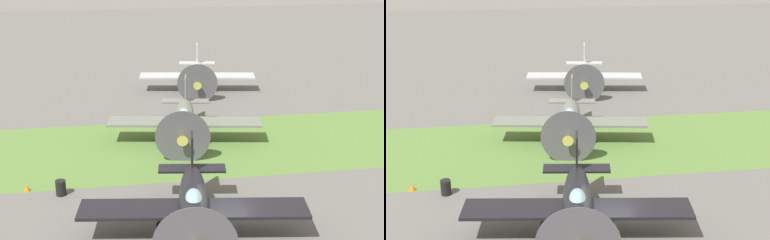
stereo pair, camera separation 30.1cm
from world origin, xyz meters
TOP-DOWN VIEW (x-y plane):
  - ground_plane at (0.00, 0.00)m, footprint 160.00×160.00m
  - grass_verge at (0.00, -11.97)m, footprint 120.00×11.00m
  - airplane_lead at (1.59, -0.51)m, footprint 11.52×9.15m
  - airplane_wingman at (0.20, -13.30)m, footprint 11.12×8.86m
  - airplane_trail at (-2.84, -25.80)m, footprint 10.85×8.64m
  - fuel_drum at (8.49, -5.85)m, footprint 0.60×0.60m
  - runway_marker_cone at (10.50, -6.65)m, footprint 0.36×0.36m

SIDE VIEW (x-z plane):
  - ground_plane at x=0.00m, z-range 0.00..0.00m
  - grass_verge at x=0.00m, z-range 0.00..0.01m
  - runway_marker_cone at x=10.50m, z-range 0.00..0.44m
  - fuel_drum at x=8.49m, z-range 0.00..0.90m
  - airplane_trail at x=-2.84m, z-range -0.31..3.53m
  - airplane_wingman at x=0.20m, z-range -0.32..3.62m
  - airplane_lead at x=1.59m, z-range -0.33..3.75m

